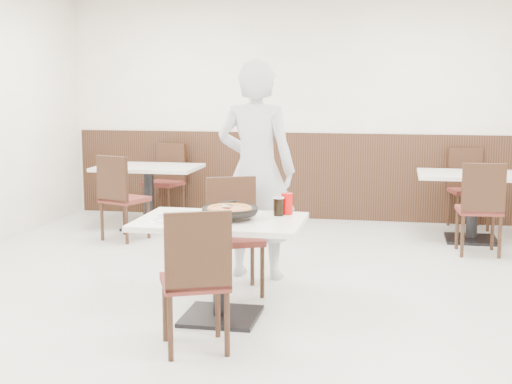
% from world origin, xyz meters
% --- Properties ---
extents(floor, '(7.00, 7.00, 0.00)m').
position_xyz_m(floor, '(0.00, 0.00, 0.00)').
color(floor, '#AAABA6').
rests_on(floor, ground).
extents(wall_back, '(6.00, 0.04, 2.80)m').
position_xyz_m(wall_back, '(0.00, 3.50, 1.40)').
color(wall_back, beige).
rests_on(wall_back, floor).
extents(wainscot_back, '(5.90, 0.03, 1.10)m').
position_xyz_m(wainscot_back, '(0.00, 3.48, 0.55)').
color(wainscot_back, black).
rests_on(wainscot_back, floor).
extents(main_table, '(1.25, 0.88, 0.75)m').
position_xyz_m(main_table, '(-0.03, -0.55, 0.38)').
color(main_table, silver).
rests_on(main_table, floor).
extents(chair_near, '(0.55, 0.55, 0.95)m').
position_xyz_m(chair_near, '(-0.05, -1.17, 0.47)').
color(chair_near, black).
rests_on(chair_near, floor).
extents(chair_far, '(0.56, 0.56, 0.95)m').
position_xyz_m(chair_far, '(-0.06, 0.10, 0.47)').
color(chair_far, black).
rests_on(chair_far, floor).
extents(trivet, '(0.12, 0.12, 0.04)m').
position_xyz_m(trivet, '(-0.00, -0.53, 0.77)').
color(trivet, black).
rests_on(trivet, main_table).
extents(pizza_pan, '(0.41, 0.41, 0.01)m').
position_xyz_m(pizza_pan, '(0.04, -0.54, 0.79)').
color(pizza_pan, black).
rests_on(pizza_pan, trivet).
extents(pizza, '(0.37, 0.37, 0.02)m').
position_xyz_m(pizza, '(0.04, -0.56, 0.81)').
color(pizza, '#CA823C').
rests_on(pizza, pizza_pan).
extents(pizza_server, '(0.09, 0.11, 0.00)m').
position_xyz_m(pizza_server, '(0.01, -0.51, 0.84)').
color(pizza_server, silver).
rests_on(pizza_server, pizza).
extents(napkin, '(0.15, 0.15, 0.00)m').
position_xyz_m(napkin, '(-0.42, -0.72, 0.75)').
color(napkin, white).
rests_on(napkin, main_table).
extents(side_plate, '(0.19, 0.19, 0.01)m').
position_xyz_m(side_plate, '(-0.39, -0.70, 0.76)').
color(side_plate, white).
rests_on(side_plate, napkin).
extents(fork, '(0.06, 0.15, 0.00)m').
position_xyz_m(fork, '(-0.44, -0.67, 0.77)').
color(fork, silver).
rests_on(fork, side_plate).
extents(cola_glass, '(0.08, 0.08, 0.13)m').
position_xyz_m(cola_glass, '(0.36, -0.33, 0.81)').
color(cola_glass, black).
rests_on(cola_glass, main_table).
extents(red_cup, '(0.09, 0.09, 0.16)m').
position_xyz_m(red_cup, '(0.42, -0.26, 0.83)').
color(red_cup, '#B80907').
rests_on(red_cup, main_table).
extents(diner_person, '(0.74, 0.52, 1.93)m').
position_xyz_m(diner_person, '(0.00, 0.64, 0.97)').
color(diner_person, silver).
rests_on(diner_person, floor).
extents(bg_table_left, '(1.28, 0.92, 0.75)m').
position_xyz_m(bg_table_left, '(-1.67, 2.51, 0.38)').
color(bg_table_left, silver).
rests_on(bg_table_left, floor).
extents(bg_chair_left_near, '(0.54, 0.54, 0.95)m').
position_xyz_m(bg_chair_left_near, '(-1.72, 1.86, 0.47)').
color(bg_chair_left_near, black).
rests_on(bg_chair_left_near, floor).
extents(bg_chair_left_far, '(0.51, 0.51, 0.95)m').
position_xyz_m(bg_chair_left_far, '(-1.70, 3.15, 0.47)').
color(bg_chair_left_far, black).
rests_on(bg_chair_left_far, floor).
extents(bg_table_right, '(1.21, 0.81, 0.75)m').
position_xyz_m(bg_table_right, '(2.06, 2.54, 0.38)').
color(bg_table_right, silver).
rests_on(bg_table_right, floor).
extents(bg_chair_right_near, '(0.45, 0.45, 0.95)m').
position_xyz_m(bg_chair_right_near, '(2.06, 1.92, 0.47)').
color(bg_chair_right_near, black).
rests_on(bg_chair_right_near, floor).
extents(bg_chair_right_far, '(0.50, 0.50, 0.95)m').
position_xyz_m(bg_chair_right_far, '(2.08, 3.21, 0.47)').
color(bg_chair_right_far, black).
rests_on(bg_chair_right_far, floor).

